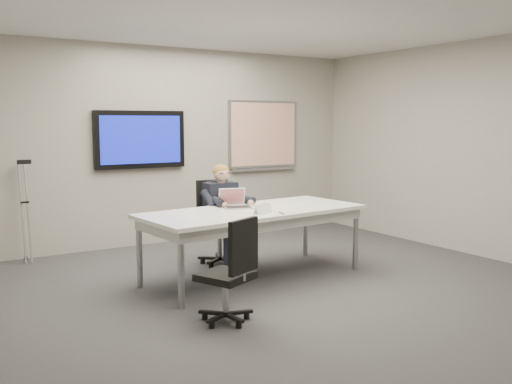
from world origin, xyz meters
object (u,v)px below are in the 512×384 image
conference_table (254,217)px  office_chair_far (218,238)px  office_chair_near (229,290)px  seated_person (227,227)px  laptop (235,203)px

conference_table → office_chair_far: 0.87m
office_chair_near → seated_person: size_ratio=0.75×
conference_table → laptop: 0.28m
office_chair_near → seated_person: 1.90m
office_chair_near → seated_person: seated_person is taller
laptop → conference_table: bearing=-46.6°
office_chair_far → office_chair_near: 2.10m
seated_person → laptop: size_ratio=3.36×
office_chair_near → laptop: (0.83, 1.33, 0.54)m
seated_person → office_chair_near: bearing=-117.7°
office_chair_far → laptop: size_ratio=2.79×
conference_table → seated_person: (-0.03, 0.55, -0.19)m
conference_table → seated_person: 0.58m
office_chair_far → laptop: 0.77m
conference_table → laptop: bearing=111.2°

